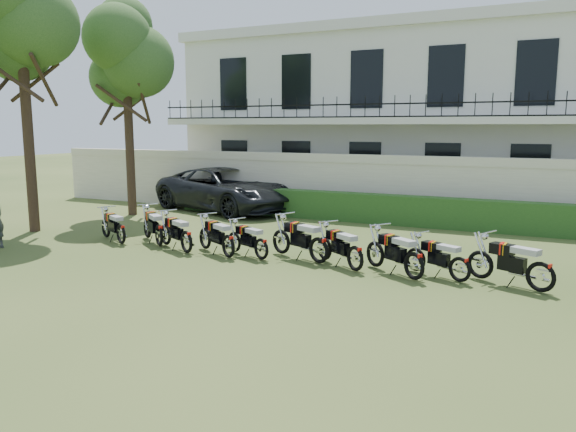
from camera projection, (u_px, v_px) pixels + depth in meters
name	position (u px, v px, depth m)	size (l,w,h in m)	color
ground	(290.00, 271.00, 12.92)	(100.00, 100.00, 0.00)	#33461C
perimeter_wall	(387.00, 187.00, 19.85)	(30.00, 0.35, 2.30)	beige
hedge	(409.00, 211.00, 18.81)	(18.00, 0.60, 1.00)	#1E4619
building	(426.00, 117.00, 24.74)	(20.40, 9.60, 7.40)	silver
tree_west_mid	(20.00, 13.00, 16.81)	(3.40, 3.20, 8.82)	#473323
tree_west_near	(126.00, 54.00, 20.28)	(3.40, 3.20, 7.90)	#473323
motorcycle_0	(121.00, 229.00, 15.75)	(1.61, 0.89, 0.96)	black
motorcycle_1	(159.00, 230.00, 15.44)	(1.59, 1.21, 1.04)	black
motorcycle_2	(186.00, 236.00, 14.61)	(1.69, 0.95, 1.01)	black
motorcycle_3	(228.00, 241.00, 14.10)	(1.66, 0.97, 1.00)	black
motorcycle_4	(261.00, 244.00, 13.91)	(1.58, 0.80, 0.92)	black
motorcycle_5	(319.00, 244.00, 13.51)	(1.90, 0.92, 1.09)	black
motorcycle_6	(355.00, 252.00, 12.79)	(1.58, 1.10, 1.00)	black
motorcycle_7	(414.00, 259.00, 12.04)	(1.65, 1.15, 1.05)	black
motorcycle_8	(460.00, 263.00, 11.89)	(1.59, 0.85, 0.94)	black
motorcycle_9	(541.00, 269.00, 11.15)	(1.82, 0.93, 1.06)	black
suv	(225.00, 189.00, 22.06)	(2.81, 6.10, 1.70)	black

